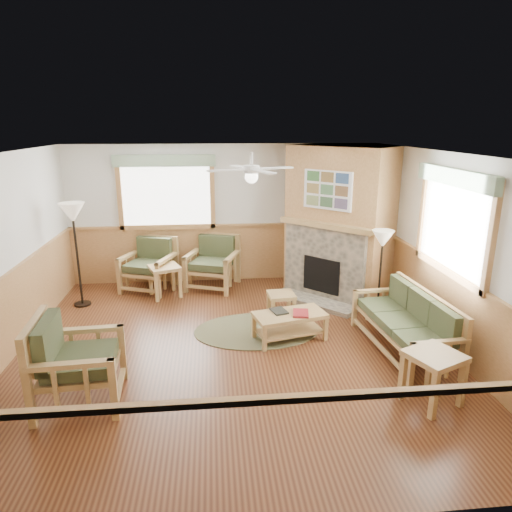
{
  "coord_description": "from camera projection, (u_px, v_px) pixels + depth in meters",
  "views": [
    {
      "loc": [
        -0.24,
        -5.85,
        3.07
      ],
      "look_at": [
        0.4,
        0.7,
        1.15
      ],
      "focal_mm": 32.0,
      "sensor_mm": 36.0,
      "label": 1
    }
  ],
  "objects": [
    {
      "name": "floor",
      "position": [
        233.0,
        348.0,
        6.47
      ],
      "size": [
        6.0,
        6.0,
        0.01
      ],
      "primitive_type": "cube",
      "color": "#582E18",
      "rests_on": "ground"
    },
    {
      "name": "ceiling",
      "position": [
        230.0,
        154.0,
        5.71
      ],
      "size": [
        6.0,
        6.0,
        0.01
      ],
      "primitive_type": "cube",
      "color": "white",
      "rests_on": "floor"
    },
    {
      "name": "wall_back",
      "position": [
        224.0,
        214.0,
        8.96
      ],
      "size": [
        6.0,
        0.02,
        2.7
      ],
      "primitive_type": "cube",
      "color": "silver",
      "rests_on": "floor"
    },
    {
      "name": "wall_front",
      "position": [
        251.0,
        376.0,
        3.23
      ],
      "size": [
        6.0,
        0.02,
        2.7
      ],
      "primitive_type": "cube",
      "color": "silver",
      "rests_on": "floor"
    },
    {
      "name": "wall_right",
      "position": [
        446.0,
        251.0,
        6.37
      ],
      "size": [
        0.02,
        6.0,
        2.7
      ],
      "primitive_type": "cube",
      "color": "silver",
      "rests_on": "floor"
    },
    {
      "name": "wainscot",
      "position": [
        232.0,
        312.0,
        6.32
      ],
      "size": [
        6.0,
        6.0,
        1.1
      ],
      "primitive_type": null,
      "color": "#AC7A46",
      "rests_on": "floor"
    },
    {
      "name": "fireplace",
      "position": [
        339.0,
        222.0,
        8.24
      ],
      "size": [
        3.11,
        3.11,
        2.7
      ],
      "primitive_type": null,
      "rotation": [
        0.0,
        0.0,
        -0.79
      ],
      "color": "#AC7A46",
      "rests_on": "floor"
    },
    {
      "name": "window_back",
      "position": [
        164.0,
        153.0,
        8.49
      ],
      "size": [
        1.9,
        0.16,
        1.5
      ],
      "primitive_type": null,
      "color": "white",
      "rests_on": "wall_back"
    },
    {
      "name": "window_right",
      "position": [
        461.0,
        167.0,
        5.85
      ],
      "size": [
        0.16,
        1.9,
        1.5
      ],
      "primitive_type": null,
      "color": "white",
      "rests_on": "wall_right"
    },
    {
      "name": "ceiling_fan",
      "position": [
        251.0,
        155.0,
        6.04
      ],
      "size": [
        1.59,
        1.59,
        0.36
      ],
      "primitive_type": null,
      "rotation": [
        0.0,
        0.0,
        0.35
      ],
      "color": "white",
      "rests_on": "ceiling"
    },
    {
      "name": "sofa",
      "position": [
        403.0,
        323.0,
        6.29
      ],
      "size": [
        1.9,
        0.9,
        0.85
      ],
      "primitive_type": null,
      "rotation": [
        0.0,
        0.0,
        -1.49
      ],
      "color": "tan",
      "rests_on": "floor"
    },
    {
      "name": "armchair_back_left",
      "position": [
        148.0,
        265.0,
        8.63
      ],
      "size": [
        1.12,
        1.12,
        0.97
      ],
      "primitive_type": null,
      "rotation": [
        0.0,
        0.0,
        -0.37
      ],
      "color": "tan",
      "rests_on": "floor"
    },
    {
      "name": "armchair_back_right",
      "position": [
        212.0,
        263.0,
        8.74
      ],
      "size": [
        1.12,
        1.12,
        0.98
      ],
      "primitive_type": null,
      "rotation": [
        0.0,
        0.0,
        -0.34
      ],
      "color": "tan",
      "rests_on": "floor"
    },
    {
      "name": "armchair_left",
      "position": [
        79.0,
        360.0,
        5.11
      ],
      "size": [
        0.98,
        0.98,
        1.03
      ],
      "primitive_type": null,
      "rotation": [
        0.0,
        0.0,
        1.64
      ],
      "color": "tan",
      "rests_on": "floor"
    },
    {
      "name": "coffee_table",
      "position": [
        290.0,
        326.0,
        6.69
      ],
      "size": [
        1.13,
        0.75,
        0.41
      ],
      "primitive_type": null,
      "rotation": [
        0.0,
        0.0,
        0.25
      ],
      "color": "tan",
      "rests_on": "floor"
    },
    {
      "name": "end_table_chairs",
      "position": [
        165.0,
        281.0,
        8.35
      ],
      "size": [
        0.66,
        0.65,
        0.58
      ],
      "primitive_type": null,
      "rotation": [
        0.0,
        0.0,
        0.37
      ],
      "color": "tan",
      "rests_on": "floor"
    },
    {
      "name": "end_table_sofa",
      "position": [
        432.0,
        378.0,
        5.14
      ],
      "size": [
        0.72,
        0.71,
        0.62
      ],
      "primitive_type": null,
      "rotation": [
        0.0,
        0.0,
        0.42
      ],
      "color": "tan",
      "rests_on": "floor"
    },
    {
      "name": "footstool",
      "position": [
        281.0,
        304.0,
        7.57
      ],
      "size": [
        0.46,
        0.46,
        0.37
      ],
      "primitive_type": null,
      "rotation": [
        0.0,
        0.0,
        0.08
      ],
      "color": "tan",
      "rests_on": "floor"
    },
    {
      "name": "braided_rug",
      "position": [
        257.0,
        330.0,
        7.01
      ],
      "size": [
        2.17,
        2.17,
        0.01
      ],
      "primitive_type": "cylinder",
      "rotation": [
        0.0,
        0.0,
        -0.14
      ],
      "color": "brown",
      "rests_on": "floor"
    },
    {
      "name": "floor_lamp_left",
      "position": [
        77.0,
        255.0,
        7.76
      ],
      "size": [
        0.45,
        0.45,
        1.82
      ],
      "primitive_type": null,
      "rotation": [
        0.0,
        0.0,
        -0.09
      ],
      "color": "black",
      "rests_on": "floor"
    },
    {
      "name": "floor_lamp_right",
      "position": [
        380.0,
        275.0,
        7.26
      ],
      "size": [
        0.44,
        0.44,
        1.48
      ],
      "primitive_type": null,
      "rotation": [
        0.0,
        0.0,
        -0.39
      ],
      "color": "black",
      "rests_on": "floor"
    },
    {
      "name": "book_red",
      "position": [
        301.0,
        312.0,
        6.59
      ],
      "size": [
        0.27,
        0.33,
        0.03
      ],
      "primitive_type": "cube",
      "rotation": [
        0.0,
        0.0,
        -0.18
      ],
      "color": "maroon",
      "rests_on": "coffee_table"
    },
    {
      "name": "book_dark",
      "position": [
        279.0,
        310.0,
        6.68
      ],
      "size": [
        0.27,
        0.32,
        0.03
      ],
      "primitive_type": "cube",
      "rotation": [
        0.0,
        0.0,
        0.28
      ],
      "color": "black",
      "rests_on": "coffee_table"
    }
  ]
}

